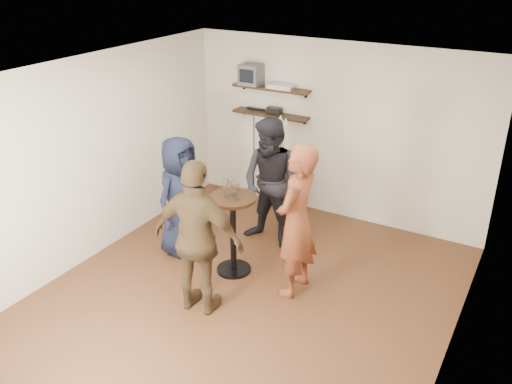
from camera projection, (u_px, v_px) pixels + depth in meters
room at (247, 195)px, 5.86m from camera, size 4.58×5.08×2.68m
shelf_upper at (271, 88)px, 7.96m from camera, size 1.20×0.25×0.04m
shelf_lower at (270, 114)px, 8.12m from camera, size 1.20×0.25×0.04m
crt_monitor at (251, 74)px, 8.03m from camera, size 0.32×0.30×0.30m
dvd_deck at (282, 86)px, 7.85m from camera, size 0.40×0.24×0.06m
radio at (274, 111)px, 8.07m from camera, size 0.22×0.10×0.10m
power_strip at (256, 109)px, 8.28m from camera, size 0.30×0.05×0.03m
side_table at (281, 180)px, 8.15m from camera, size 0.58×0.58×0.64m
vase_lilies at (281, 155)px, 7.98m from camera, size 0.19×0.19×0.95m
drinks_table at (233, 224)px, 6.60m from camera, size 0.56×0.56×1.03m
wine_glass_fl at (225, 185)px, 6.40m from camera, size 0.07×0.07×0.22m
wine_glass_fr at (236, 188)px, 6.33m from camera, size 0.07×0.07×0.22m
wine_glass_bl at (233, 185)px, 6.46m from camera, size 0.06×0.06×0.19m
wine_glass_br at (235, 187)px, 6.39m from camera, size 0.06×0.06×0.19m
person_plaid at (296, 221)px, 6.11m from camera, size 0.44×0.67×1.84m
person_dark at (272, 184)px, 7.15m from camera, size 0.92×0.75×1.78m
person_navy at (180, 196)px, 6.99m from camera, size 0.59×0.83×1.61m
person_brown at (198, 239)px, 5.80m from camera, size 1.09×0.55×1.79m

